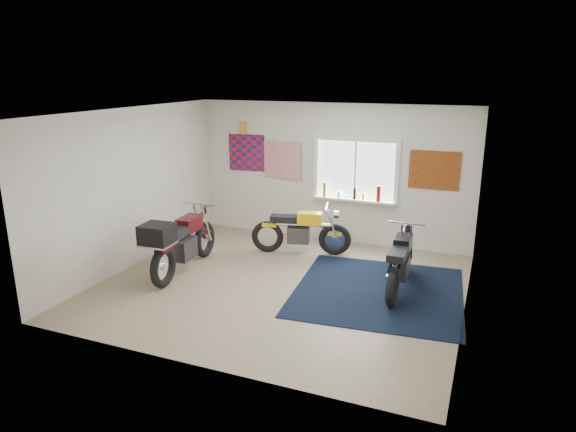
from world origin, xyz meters
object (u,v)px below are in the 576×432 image
at_px(yellow_triumph, 300,232).
at_px(black_chrome_bike, 400,264).
at_px(maroon_tourer, 180,243).
at_px(navy_rug, 378,291).

relative_size(yellow_triumph, black_chrome_bike, 0.98).
height_order(yellow_triumph, maroon_tourer, maroon_tourer).
relative_size(yellow_triumph, maroon_tourer, 0.87).
distance_m(navy_rug, maroon_tourer, 3.30).
bearing_deg(maroon_tourer, navy_rug, -85.02).
xyz_separation_m(navy_rug, black_chrome_bike, (0.27, 0.22, 0.41)).
distance_m(navy_rug, black_chrome_bike, 0.54).
bearing_deg(navy_rug, yellow_triumph, 145.79).
height_order(navy_rug, yellow_triumph, yellow_triumph).
bearing_deg(yellow_triumph, navy_rug, -48.60).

